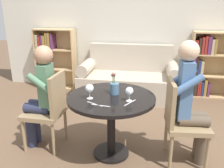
# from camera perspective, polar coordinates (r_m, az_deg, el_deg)

# --- Properties ---
(ground_plane) EXTENTS (16.00, 16.00, 0.00)m
(ground_plane) POSITION_cam_1_polar(r_m,az_deg,el_deg) (2.82, -0.18, -16.34)
(ground_plane) COLOR brown
(back_wall) EXTENTS (5.20, 0.05, 2.70)m
(back_wall) POSITION_cam_1_polar(r_m,az_deg,el_deg) (4.56, 4.91, 15.21)
(back_wall) COLOR beige
(back_wall) RESTS_ON ground_plane
(round_table) EXTENTS (0.93, 0.93, 0.70)m
(round_table) POSITION_cam_1_polar(r_m,az_deg,el_deg) (2.54, -0.19, -5.92)
(round_table) COLOR black
(round_table) RESTS_ON ground_plane
(couch) EXTENTS (1.75, 0.80, 0.92)m
(couch) POSITION_cam_1_polar(r_m,az_deg,el_deg) (4.34, 4.03, 1.05)
(couch) COLOR #B7A893
(couch) RESTS_ON ground_plane
(bookshelf_left) EXTENTS (0.78, 0.28, 1.17)m
(bookshelf_left) POSITION_cam_1_polar(r_m,az_deg,el_deg) (4.91, -14.26, 6.10)
(bookshelf_left) COLOR tan
(bookshelf_left) RESTS_ON ground_plane
(bookshelf_right) EXTENTS (0.78, 0.28, 1.17)m
(bookshelf_right) POSITION_cam_1_polar(r_m,az_deg,el_deg) (4.60, 21.86, 4.19)
(bookshelf_right) COLOR tan
(bookshelf_right) RESTS_ON ground_plane
(chair_left) EXTENTS (0.43, 0.43, 0.90)m
(chair_left) POSITION_cam_1_polar(r_m,az_deg,el_deg) (2.81, -14.85, -5.56)
(chair_left) COLOR #937A56
(chair_left) RESTS_ON ground_plane
(chair_right) EXTENTS (0.46, 0.46, 0.90)m
(chair_right) POSITION_cam_1_polar(r_m,az_deg,el_deg) (2.58, 16.18, -8.00)
(chair_right) COLOR #937A56
(chair_right) RESTS_ON ground_plane
(person_left) EXTENTS (0.42, 0.35, 1.21)m
(person_left) POSITION_cam_1_polar(r_m,az_deg,el_deg) (2.80, -16.75, -2.52)
(person_left) COLOR #282D47
(person_left) RESTS_ON ground_plane
(person_right) EXTENTS (0.44, 0.37, 1.30)m
(person_right) POSITION_cam_1_polar(r_m,az_deg,el_deg) (2.52, 18.48, -4.03)
(person_right) COLOR brown
(person_right) RESTS_ON ground_plane
(wine_glass_left) EXTENTS (0.09, 0.09, 0.15)m
(wine_glass_left) POSITION_cam_1_polar(r_m,az_deg,el_deg) (2.40, -5.42, -1.15)
(wine_glass_left) COLOR white
(wine_glass_left) RESTS_ON round_table
(wine_glass_right) EXTENTS (0.08, 0.08, 0.15)m
(wine_glass_right) POSITION_cam_1_polar(r_m,az_deg,el_deg) (2.34, 4.20, -1.77)
(wine_glass_right) COLOR white
(wine_glass_right) RESTS_ON round_table
(flower_vase) EXTENTS (0.10, 0.10, 0.25)m
(flower_vase) POSITION_cam_1_polar(r_m,az_deg,el_deg) (2.53, 0.58, -0.50)
(flower_vase) COLOR slate
(flower_vase) RESTS_ON round_table
(knife_left_setting) EXTENTS (0.17, 0.10, 0.00)m
(knife_left_setting) POSITION_cam_1_polar(r_m,az_deg,el_deg) (2.31, -4.25, -4.80)
(knife_left_setting) COLOR silver
(knife_left_setting) RESTS_ON round_table
(fork_left_setting) EXTENTS (0.10, 0.17, 0.00)m
(fork_left_setting) POSITION_cam_1_polar(r_m,az_deg,el_deg) (2.33, 4.35, -4.50)
(fork_left_setting) COLOR silver
(fork_left_setting) RESTS_ON round_table
(knife_right_setting) EXTENTS (0.19, 0.04, 0.00)m
(knife_right_setting) POSITION_cam_1_polar(r_m,az_deg,el_deg) (2.27, -2.75, -5.18)
(knife_right_setting) COLOR silver
(knife_right_setting) RESTS_ON round_table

